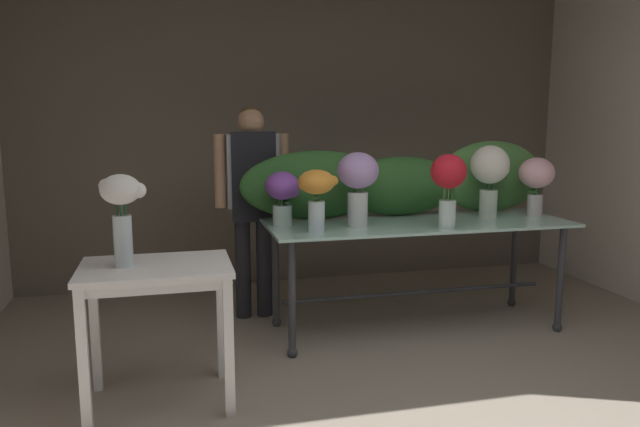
# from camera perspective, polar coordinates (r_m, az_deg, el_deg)

# --- Properties ---
(ground_plane) EXTENTS (7.68, 7.68, 0.00)m
(ground_plane) POSITION_cam_1_polar(r_m,az_deg,el_deg) (4.30, 3.41, -12.02)
(ground_plane) COLOR gray
(wall_back) EXTENTS (5.27, 0.12, 2.76)m
(wall_back) POSITION_cam_1_polar(r_m,az_deg,el_deg) (5.69, -1.74, 7.48)
(wall_back) COLOR #706656
(wall_back) RESTS_ON ground
(display_table_glass) EXTENTS (2.18, 0.81, 0.81)m
(display_table_glass) POSITION_cam_1_polar(r_m,az_deg,el_deg) (4.40, 9.22, -2.30)
(display_table_glass) COLOR #A6D5C6
(display_table_glass) RESTS_ON ground
(side_table_white) EXTENTS (0.79, 0.56, 0.78)m
(side_table_white) POSITION_cam_1_polar(r_m,az_deg,el_deg) (3.34, -15.26, -6.47)
(side_table_white) COLOR white
(side_table_white) RESTS_ON ground
(florist) EXTENTS (0.57, 0.24, 1.62)m
(florist) POSITION_cam_1_polar(r_m,az_deg,el_deg) (4.60, -6.44, 2.24)
(florist) COLOR #232328
(florist) RESTS_ON ground
(foliage_backdrop) EXTENTS (2.42, 0.29, 0.56)m
(foliage_backdrop) POSITION_cam_1_polar(r_m,az_deg,el_deg) (4.58, 7.25, 2.91)
(foliage_backdrop) COLOR #2D6028
(foliage_backdrop) RESTS_ON display_table_glass
(vase_lilac_roses) EXTENTS (0.28, 0.28, 0.51)m
(vase_lilac_roses) POSITION_cam_1_polar(r_m,az_deg,el_deg) (4.09, 3.58, 3.17)
(vase_lilac_roses) COLOR silver
(vase_lilac_roses) RESTS_ON display_table_glass
(vase_sunset_dahlias) EXTENTS (0.26, 0.24, 0.41)m
(vase_sunset_dahlias) POSITION_cam_1_polar(r_m,az_deg,el_deg) (3.88, -0.33, 2.09)
(vase_sunset_dahlias) COLOR silver
(vase_sunset_dahlias) RESTS_ON display_table_glass
(vase_ivory_snapdragons) EXTENTS (0.31, 0.28, 0.54)m
(vase_ivory_snapdragons) POSITION_cam_1_polar(r_m,az_deg,el_deg) (4.62, 15.82, 3.82)
(vase_ivory_snapdragons) COLOR silver
(vase_ivory_snapdragons) RESTS_ON display_table_glass
(vase_crimson_hydrangea) EXTENTS (0.24, 0.24, 0.50)m
(vase_crimson_hydrangea) POSITION_cam_1_polar(r_m,az_deg,el_deg) (4.10, 12.05, 3.10)
(vase_crimson_hydrangea) COLOR silver
(vase_crimson_hydrangea) RESTS_ON display_table_glass
(vase_blush_stock) EXTENTS (0.26, 0.26, 0.44)m
(vase_blush_stock) POSITION_cam_1_polar(r_m,az_deg,el_deg) (4.79, 19.83, 3.18)
(vase_blush_stock) COLOR silver
(vase_blush_stock) RESTS_ON display_table_glass
(vase_violet_anemones) EXTENTS (0.23, 0.23, 0.37)m
(vase_violet_anemones) POSITION_cam_1_polar(r_m,az_deg,el_deg) (4.13, -3.56, 1.92)
(vase_violet_anemones) COLOR silver
(vase_violet_anemones) RESTS_ON display_table_glass
(vase_white_roses_tall) EXTENTS (0.24, 0.21, 0.49)m
(vase_white_roses_tall) POSITION_cam_1_polar(r_m,az_deg,el_deg) (3.26, -18.32, 0.58)
(vase_white_roses_tall) COLOR silver
(vase_white_roses_tall) RESTS_ON side_table_white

